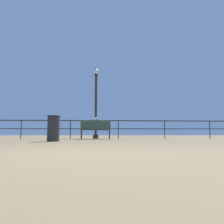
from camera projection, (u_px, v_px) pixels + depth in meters
name	position (u px, v px, depth m)	size (l,w,h in m)	color
ground_plane	(82.00, 154.00, 2.71)	(60.00, 60.00, 0.00)	olive
pier_railing	(95.00, 125.00, 10.92)	(22.93, 0.05, 0.99)	black
bench_near_left	(96.00, 129.00, 9.98)	(1.45, 0.57, 0.90)	#324D3D
lamppost_center	(96.00, 100.00, 11.40)	(0.32, 0.32, 4.03)	#2E251E
seagull_on_rail	(95.00, 119.00, 10.96)	(0.35, 0.20, 0.17)	silver
trash_bin	(53.00, 128.00, 7.18)	(0.44, 0.44, 0.91)	#232526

